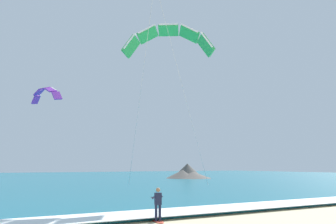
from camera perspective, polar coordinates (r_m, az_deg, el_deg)
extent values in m
cube|color=#146075|center=(78.20, -18.96, -10.14)|extent=(200.00, 120.00, 0.20)
cube|color=white|center=(23.04, 9.92, -14.99)|extent=(200.00, 3.05, 0.04)
ellipsoid|color=#E04C38|center=(18.62, -1.64, -17.27)|extent=(0.69, 1.46, 0.05)
cube|color=black|center=(18.83, -2.01, -17.04)|extent=(0.17, 0.09, 0.04)
cube|color=black|center=(18.40, -1.27, -17.24)|extent=(0.17, 0.09, 0.04)
cylinder|color=#191E38|center=(18.54, -1.95, -16.08)|extent=(0.14, 0.14, 0.84)
cylinder|color=#191E38|center=(18.59, -1.33, -16.06)|extent=(0.14, 0.14, 0.84)
cube|color=#191E38|center=(18.48, -1.63, -13.86)|extent=(0.37, 0.26, 0.60)
sphere|color=#9E704C|center=(18.45, -1.62, -12.50)|extent=(0.22, 0.22, 0.22)
cylinder|color=#191E38|center=(18.58, -2.32, -13.67)|extent=(0.18, 0.51, 0.22)
cylinder|color=#191E38|center=(18.69, -1.23, -13.65)|extent=(0.18, 0.51, 0.22)
cylinder|color=black|center=(18.84, -1.98, -13.60)|extent=(0.55, 0.14, 0.04)
cube|color=#3F3F42|center=(18.62, -1.74, -14.50)|extent=(0.13, 0.10, 0.10)
cube|color=green|center=(31.45, 6.16, 10.68)|extent=(1.50, 1.94, 1.82)
cube|color=white|center=(30.97, 6.22, 11.49)|extent=(1.03, 0.76, 1.51)
cube|color=green|center=(32.15, 3.46, 12.50)|extent=(2.03, 2.12, 1.39)
cube|color=white|center=(31.68, 3.47, 13.33)|extent=(1.45, 1.00, 0.98)
cube|color=green|center=(32.46, 0.08, 13.10)|extent=(2.28, 2.18, 0.64)
cube|color=white|center=(31.99, 0.03, 13.93)|extent=(1.58, 1.12, 0.22)
cube|color=green|center=(32.31, -3.31, 12.39)|extent=(2.29, 2.02, 1.39)
cube|color=white|center=(31.84, -3.42, 13.21)|extent=(1.45, 1.04, 0.98)
cube|color=green|center=(31.74, -6.03, 10.50)|extent=(2.01, 1.69, 1.82)
cube|color=white|center=(31.26, -6.19, 11.30)|extent=(1.07, 0.78, 1.51)
cylinder|color=#B2B2B7|center=(24.53, 2.99, 1.66)|extent=(8.86, 7.47, 12.00)
cylinder|color=#B2B2B7|center=(24.73, -4.68, 1.59)|extent=(3.26, 10.96, 12.00)
cube|color=purple|center=(51.39, -20.60, 1.88)|extent=(1.21, 1.39, 1.31)
cube|color=white|center=(51.65, -20.18, 2.01)|extent=(0.47, 0.81, 1.09)
cube|color=purple|center=(50.55, -20.17, 3.02)|extent=(1.38, 1.61, 1.00)
cube|color=white|center=(50.81, -19.75, 3.15)|extent=(0.62, 1.11, 0.70)
cube|color=purple|center=(49.46, -19.41, 3.60)|extent=(1.47, 1.59, 0.46)
cube|color=white|center=(49.73, -18.98, 3.73)|extent=(0.66, 1.19, 0.16)
cube|color=purple|center=(48.35, -18.46, 3.45)|extent=(1.44, 1.40, 1.00)
cube|color=white|center=(48.63, -18.03, 3.58)|extent=(0.59, 1.09, 0.70)
cube|color=purple|center=(47.49, -17.55, 2.55)|extent=(1.31, 0.98, 1.31)
cube|color=white|center=(47.77, -17.11, 2.69)|extent=(0.44, 0.76, 1.09)
cone|color=#56514C|center=(72.30, 2.40, -10.09)|extent=(7.67, 7.67, 1.86)
cone|color=#56514C|center=(73.53, 3.17, -9.55)|extent=(6.87, 6.87, 3.17)
cone|color=#56514C|center=(72.32, 3.92, -10.20)|extent=(8.84, 8.84, 1.58)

